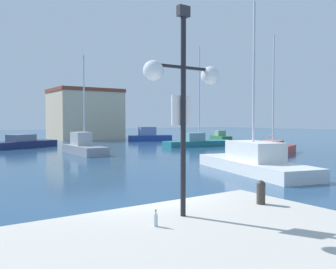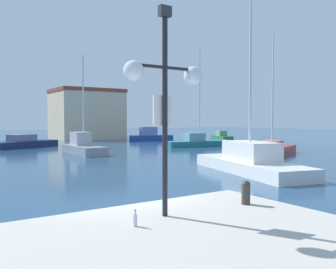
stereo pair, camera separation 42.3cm
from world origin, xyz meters
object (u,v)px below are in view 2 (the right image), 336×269
motorboat_green_distant_east (222,137)px  sailboat_white_distant_north (250,161)px  bottle (135,220)px  sailboat_teal_near_pier (198,142)px  motorboat_blue_behind_lamppost (151,136)px  motorboat_navy_mid_harbor (24,143)px  sailboat_red_far_right (272,149)px  lamppost (165,83)px  mooring_bollard (246,191)px  sailboat_grey_far_left (83,146)px

motorboat_green_distant_east → sailboat_white_distant_north: bearing=-129.5°
motorboat_green_distant_east → bottle: bearing=-134.0°
sailboat_teal_near_pier → sailboat_white_distant_north: bearing=-120.3°
motorboat_blue_behind_lamppost → sailboat_teal_near_pier: bearing=-95.0°
sailboat_teal_near_pier → motorboat_blue_behind_lamppost: bearing=85.0°
motorboat_navy_mid_harbor → sailboat_teal_near_pier: 17.89m
bottle → motorboat_green_distant_east: bearing=46.0°
motorboat_navy_mid_harbor → sailboat_red_far_right: bearing=-52.2°
lamppost → mooring_bollard: lamppost is taller
lamppost → motorboat_navy_mid_harbor: 33.08m
motorboat_blue_behind_lamppost → sailboat_teal_near_pier: size_ratio=0.56×
sailboat_white_distant_north → sailboat_teal_near_pier: 19.10m
motorboat_green_distant_east → motorboat_navy_mid_harbor: bearing=-179.6°
sailboat_red_far_right → motorboat_navy_mid_harbor: bearing=127.8°
sailboat_white_distant_north → sailboat_teal_near_pier: sailboat_teal_near_pier is taller
sailboat_grey_far_left → motorboat_navy_mid_harbor: (-2.57, 9.78, -0.14)m
lamppost → motorboat_green_distant_east: lamppost is taller
sailboat_grey_far_left → sailboat_red_far_right: sailboat_red_far_right is taller
mooring_bollard → sailboat_grey_far_left: size_ratio=0.06×
bottle → motorboat_navy_mid_harbor: 33.34m
sailboat_teal_near_pier → bottle: bearing=-130.4°
sailboat_white_distant_north → motorboat_navy_mid_harbor: (-6.15, 24.89, -0.12)m
bottle → sailboat_white_distant_north: 13.85m
mooring_bollard → motorboat_green_distant_east: size_ratio=0.10×
motorboat_navy_mid_harbor → motorboat_green_distant_east: bearing=0.4°
mooring_bollard → sailboat_grey_far_left: 23.58m
lamppost → mooring_bollard: bearing=-5.0°
sailboat_grey_far_left → sailboat_teal_near_pier: sailboat_teal_near_pier is taller
motorboat_navy_mid_harbor → sailboat_teal_near_pier: size_ratio=0.68×
bottle → motorboat_navy_mid_harbor: (5.11, 32.94, -0.60)m
lamppost → motorboat_blue_behind_lamppost: lamppost is taller
mooring_bollard → sailboat_teal_near_pier: bearing=53.4°
sailboat_red_far_right → bottle: bearing=-145.0°
lamppost → motorboat_navy_mid_harbor: (4.32, 32.66, -2.99)m
lamppost → sailboat_red_far_right: (19.09, 13.62, -3.00)m
motorboat_blue_behind_lamppost → sailboat_teal_near_pier: 11.59m
bottle → sailboat_grey_far_left: size_ratio=0.04×
lamppost → bottle: 2.53m
motorboat_navy_mid_harbor → sailboat_red_far_right: 24.10m
motorboat_blue_behind_lamppost → sailboat_red_far_right: size_ratio=0.62×
lamppost → sailboat_teal_near_pier: sailboat_teal_near_pier is taller
sailboat_grey_far_left → motorboat_green_distant_east: size_ratio=1.64×
lamppost → sailboat_white_distant_north: 13.34m
mooring_bollard → sailboat_red_far_right: (17.12, 13.79, -0.77)m
lamppost → sailboat_red_far_right: size_ratio=0.41×
motorboat_blue_behind_lamppost → bottle: bearing=-121.3°
bottle → sailboat_grey_far_left: sailboat_grey_far_left is taller
lamppost → sailboat_grey_far_left: (6.88, 22.88, -2.84)m
sailboat_grey_far_left → motorboat_blue_behind_lamppost: sailboat_grey_far_left is taller
motorboat_navy_mid_harbor → motorboat_green_distant_east: (26.84, 0.17, -0.03)m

